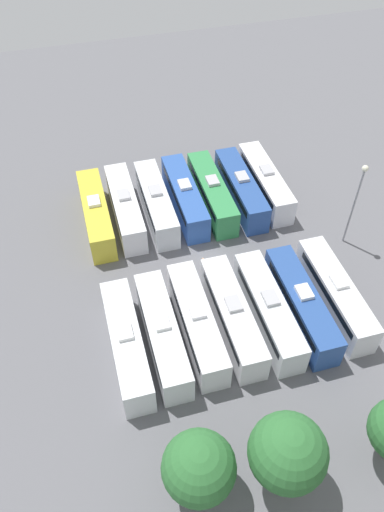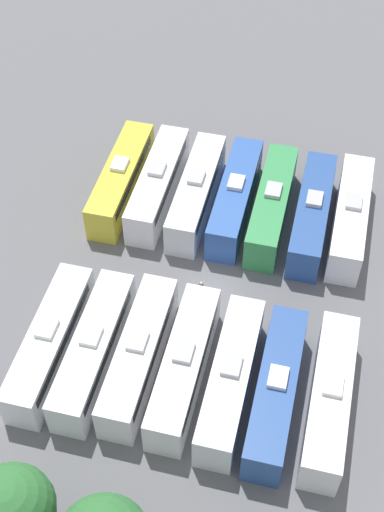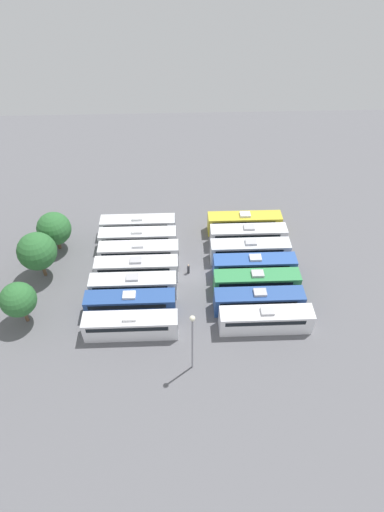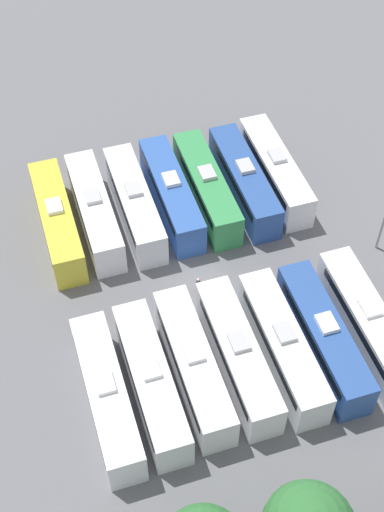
# 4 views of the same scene
# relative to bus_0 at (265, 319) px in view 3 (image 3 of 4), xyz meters

# --- Properties ---
(ground_plane) EXTENTS (106.62, 106.62, 0.00)m
(ground_plane) POSITION_rel_bus_0_xyz_m (9.30, 8.33, -1.73)
(ground_plane) COLOR slate
(bus_0) EXTENTS (2.46, 11.45, 3.51)m
(bus_0) POSITION_rel_bus_0_xyz_m (0.00, 0.00, 0.00)
(bus_0) COLOR white
(bus_0) RESTS_ON ground_plane
(bus_1) EXTENTS (2.46, 11.45, 3.51)m
(bus_1) POSITION_rel_bus_0_xyz_m (2.99, 0.40, 0.00)
(bus_1) COLOR #284C93
(bus_1) RESTS_ON ground_plane
(bus_2) EXTENTS (2.46, 11.45, 3.51)m
(bus_2) POSITION_rel_bus_0_xyz_m (6.23, 0.20, 0.00)
(bus_2) COLOR #338C4C
(bus_2) RESTS_ON ground_plane
(bus_3) EXTENTS (2.46, 11.45, 3.51)m
(bus_3) POSITION_rel_bus_0_xyz_m (9.25, 0.03, 0.00)
(bus_3) COLOR #2D56A8
(bus_3) RESTS_ON ground_plane
(bus_4) EXTENTS (2.46, 11.45, 3.51)m
(bus_4) POSITION_rel_bus_0_xyz_m (12.43, 0.19, 0.00)
(bus_4) COLOR silver
(bus_4) RESTS_ON ground_plane
(bus_5) EXTENTS (2.46, 11.45, 3.51)m
(bus_5) POSITION_rel_bus_0_xyz_m (15.72, -0.00, 0.00)
(bus_5) COLOR white
(bus_5) RESTS_ON ground_plane
(bus_6) EXTENTS (2.46, 11.45, 3.51)m
(bus_6) POSITION_rel_bus_0_xyz_m (18.82, 0.16, 0.00)
(bus_6) COLOR gold
(bus_6) RESTS_ON ground_plane
(bus_7) EXTENTS (2.46, 11.45, 3.51)m
(bus_7) POSITION_rel_bus_0_xyz_m (-0.25, 16.50, 0.00)
(bus_7) COLOR silver
(bus_7) RESTS_ON ground_plane
(bus_8) EXTENTS (2.46, 11.45, 3.51)m
(bus_8) POSITION_rel_bus_0_xyz_m (3.16, 16.80, 0.00)
(bus_8) COLOR #284C93
(bus_8) RESTS_ON ground_plane
(bus_9) EXTENTS (2.46, 11.45, 3.51)m
(bus_9) POSITION_rel_bus_0_xyz_m (6.17, 16.63, 0.00)
(bus_9) COLOR silver
(bus_9) RESTS_ON ground_plane
(bus_10) EXTENTS (2.46, 11.45, 3.51)m
(bus_10) POSITION_rel_bus_0_xyz_m (9.37, 16.38, 0.00)
(bus_10) COLOR silver
(bus_10) RESTS_ON ground_plane
(bus_11) EXTENTS (2.46, 11.45, 3.51)m
(bus_11) POSITION_rel_bus_0_xyz_m (12.51, 16.25, 0.00)
(bus_11) COLOR silver
(bus_11) RESTS_ON ground_plane
(bus_12) EXTENTS (2.46, 11.45, 3.51)m
(bus_12) POSITION_rel_bus_0_xyz_m (15.58, 16.58, 0.00)
(bus_12) COLOR silver
(bus_12) RESTS_ON ground_plane
(bus_13) EXTENTS (2.46, 11.45, 3.51)m
(bus_13) POSITION_rel_bus_0_xyz_m (18.63, 16.73, 0.00)
(bus_13) COLOR silver
(bus_13) RESTS_ON ground_plane
(worker_person) EXTENTS (0.36, 0.36, 1.65)m
(worker_person) POSITION_rel_bus_0_xyz_m (9.90, 9.17, -0.97)
(worker_person) COLOR #333338
(worker_person) RESTS_ON ground_plane
(light_pole) EXTENTS (0.60, 0.60, 9.46)m
(light_pole) POSITION_rel_bus_0_xyz_m (-5.16, 9.19, 4.51)
(light_pole) COLOR gray
(light_pole) RESTS_ON ground_plane
(tree_0) EXTENTS (4.34, 4.34, 6.28)m
(tree_0) POSITION_rel_bus_0_xyz_m (2.28, 29.98, 2.36)
(tree_0) COLOR brown
(tree_0) RESTS_ON ground_plane
(tree_1) EXTENTS (5.22, 5.22, 7.22)m
(tree_1) POSITION_rel_bus_0_xyz_m (10.29, 29.52, 2.86)
(tree_1) COLOR brown
(tree_1) RESTS_ON ground_plane
(tree_2) EXTENTS (4.93, 4.93, 6.27)m
(tree_2) POSITION_rel_bus_0_xyz_m (15.92, 28.62, 2.06)
(tree_2) COLOR brown
(tree_2) RESTS_ON ground_plane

